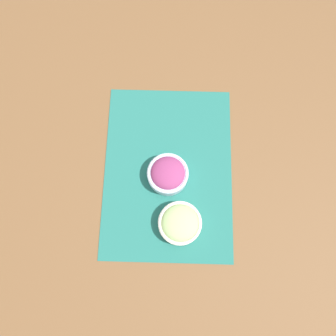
{
  "coord_description": "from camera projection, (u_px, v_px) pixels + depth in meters",
  "views": [
    {
      "loc": [
        -0.26,
        -0.01,
        0.98
      ],
      "look_at": [
        0.0,
        0.0,
        0.03
      ],
      "focal_mm": 35.0,
      "sensor_mm": 36.0,
      "label": 1
    }
  ],
  "objects": [
    {
      "name": "placemat",
      "position": [
        168.0,
        171.0,
        1.01
      ],
      "size": [
        0.55,
        0.39,
        0.0
      ],
      "color": "#236B60",
      "rests_on": "ground_plane"
    },
    {
      "name": "ground_plane",
      "position": [
        168.0,
        171.0,
        1.01
      ],
      "size": [
        3.0,
        3.0,
        0.0
      ],
      "primitive_type": "plane",
      "color": "brown"
    },
    {
      "name": "onion_bowl",
      "position": [
        167.0,
        174.0,
        0.98
      ],
      "size": [
        0.12,
        0.12,
        0.06
      ],
      "color": "silver",
      "rests_on": "placemat"
    },
    {
      "name": "cucumber_bowl",
      "position": [
        180.0,
        223.0,
        0.94
      ],
      "size": [
        0.13,
        0.13,
        0.05
      ],
      "color": "silver",
      "rests_on": "placemat"
    }
  ]
}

